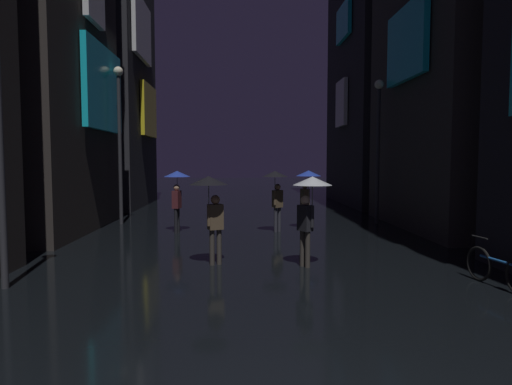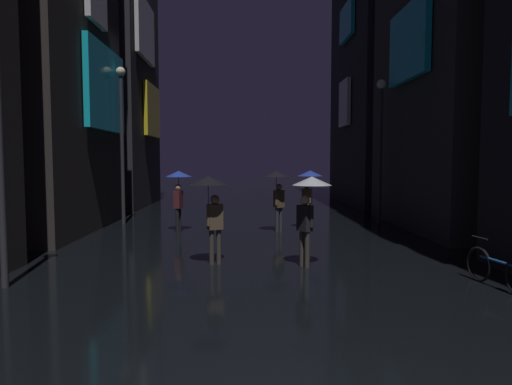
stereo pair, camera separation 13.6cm
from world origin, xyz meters
TOP-DOWN VIEW (x-y plane):
  - building_left_far at (-7.47, 21.56)m, footprint 4.25×7.13m
  - building_right_far at (7.49, 22.39)m, footprint 4.25×8.79m
  - pedestrian_far_right_clear at (1.19, 6.83)m, footprint 0.90×0.90m
  - pedestrian_near_crossing_blue at (-2.54, 12.14)m, footprint 0.90×0.90m
  - pedestrian_midstreet_left_blue at (2.05, 12.75)m, footprint 0.90×0.90m
  - pedestrian_foreground_left_black at (0.85, 12.05)m, footprint 0.90×0.90m
  - pedestrian_midstreet_centre_black at (-1.10, 7.13)m, footprint 0.90×0.90m
  - bicycle_parked_at_storefront at (4.60, 4.98)m, footprint 0.37×1.80m
  - streetlamp_right_far at (5.00, 14.05)m, footprint 0.36×0.36m
  - streetlamp_left_far at (-5.00, 14.30)m, footprint 0.36×0.36m

SIDE VIEW (x-z plane):
  - bicycle_parked_at_storefront at x=4.60m, z-range -0.09..0.87m
  - pedestrian_far_right_clear at x=1.19m, z-range 0.61..2.73m
  - pedestrian_near_crossing_blue at x=-2.54m, z-range 0.61..2.73m
  - pedestrian_midstreet_left_blue at x=2.05m, z-range 0.61..2.73m
  - pedestrian_foreground_left_black at x=0.85m, z-range 0.61..2.73m
  - pedestrian_midstreet_centre_black at x=-1.10m, z-range 0.61..2.73m
  - streetlamp_right_far at x=5.00m, z-range 0.69..6.28m
  - streetlamp_left_far at x=-5.00m, z-range 0.71..6.76m
  - building_left_far at x=-7.47m, z-range 0.01..12.71m
  - building_right_far at x=7.49m, z-range 0.00..19.56m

